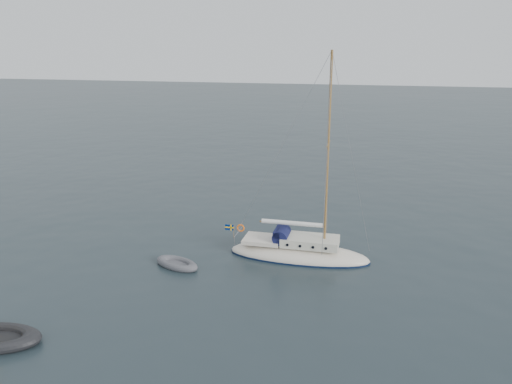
# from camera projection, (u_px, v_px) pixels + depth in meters

# --- Properties ---
(ground) EXTENTS (300.00, 300.00, 0.00)m
(ground) POSITION_uv_depth(u_px,v_px,m) (270.00, 271.00, 26.55)
(ground) COLOR black
(ground) RESTS_ON ground
(sailboat) EXTENTS (8.36, 2.51, 11.90)m
(sailboat) POSITION_uv_depth(u_px,v_px,m) (299.00, 243.00, 28.10)
(sailboat) COLOR beige
(sailboat) RESTS_ON ground
(dinghy) EXTENTS (2.74, 1.24, 0.39)m
(dinghy) POSITION_uv_depth(u_px,v_px,m) (177.00, 264.00, 27.09)
(dinghy) COLOR #535358
(dinghy) RESTS_ON ground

